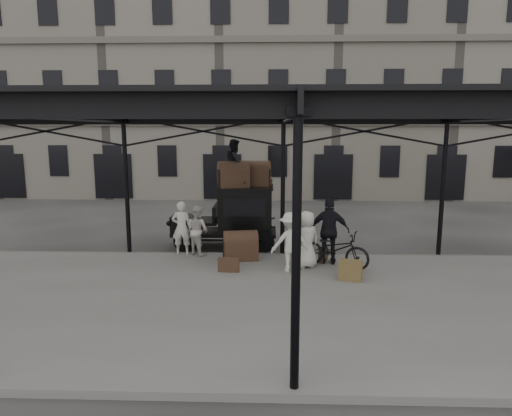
% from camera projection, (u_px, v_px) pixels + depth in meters
% --- Properties ---
extents(ground, '(120.00, 120.00, 0.00)m').
position_uv_depth(ground, '(284.00, 277.00, 12.83)').
color(ground, '#383533').
rests_on(ground, ground).
extents(platform, '(28.00, 8.00, 0.15)m').
position_uv_depth(platform, '(286.00, 301.00, 10.85)').
color(platform, slate).
rests_on(platform, ground).
extents(canopy, '(22.50, 9.00, 4.74)m').
position_uv_depth(canopy, '(288.00, 108.00, 10.35)').
color(canopy, black).
rests_on(canopy, ground).
extents(building_frontage, '(64.00, 8.00, 14.00)m').
position_uv_depth(building_frontage, '(277.00, 84.00, 29.36)').
color(building_frontage, slate).
rests_on(building_frontage, ground).
extents(taxi, '(3.65, 1.55, 2.18)m').
position_uv_depth(taxi, '(237.00, 214.00, 15.84)').
color(taxi, black).
rests_on(taxi, ground).
extents(porter_left, '(0.63, 0.42, 1.72)m').
position_uv_depth(porter_left, '(182.00, 228.00, 14.53)').
color(porter_left, beige).
rests_on(porter_left, platform).
extents(porter_midleft, '(0.97, 0.95, 1.58)m').
position_uv_depth(porter_midleft, '(198.00, 230.00, 14.53)').
color(porter_midleft, beige).
rests_on(porter_midleft, platform).
extents(porter_centre, '(0.96, 0.83, 1.66)m').
position_uv_depth(porter_centre, '(306.00, 239.00, 13.14)').
color(porter_centre, silver).
rests_on(porter_centre, platform).
extents(porter_official, '(1.23, 0.66, 1.99)m').
position_uv_depth(porter_official, '(329.00, 231.00, 13.48)').
color(porter_official, black).
rests_on(porter_official, platform).
extents(porter_right, '(1.21, 0.86, 1.69)m').
position_uv_depth(porter_right, '(290.00, 242.00, 12.76)').
color(porter_right, silver).
rests_on(porter_right, platform).
extents(bicycle, '(2.18, 1.53, 1.09)m').
position_uv_depth(bicycle, '(334.00, 249.00, 13.18)').
color(bicycle, black).
rests_on(bicycle, platform).
extents(porter_roof, '(0.61, 0.78, 1.61)m').
position_uv_depth(porter_roof, '(235.00, 163.00, 15.44)').
color(porter_roof, black).
rests_on(porter_roof, taxi).
extents(steamer_trunk_roof_near, '(1.15, 0.89, 0.74)m').
position_uv_depth(steamer_trunk_roof_near, '(233.00, 176.00, 15.37)').
color(steamer_trunk_roof_near, '#4D3224').
rests_on(steamer_trunk_roof_near, taxi).
extents(steamer_trunk_roof_far, '(1.05, 0.73, 0.72)m').
position_uv_depth(steamer_trunk_roof_far, '(256.00, 175.00, 15.79)').
color(steamer_trunk_roof_far, '#4D3224').
rests_on(steamer_trunk_roof_far, taxi).
extents(steamer_trunk_platform, '(1.12, 0.79, 0.75)m').
position_uv_depth(steamer_trunk_platform, '(241.00, 247.00, 14.00)').
color(steamer_trunk_platform, '#4D3224').
rests_on(steamer_trunk_platform, platform).
extents(wicker_hamper, '(0.70, 0.60, 0.50)m').
position_uv_depth(wicker_hamper, '(350.00, 270.00, 12.16)').
color(wicker_hamper, olive).
rests_on(wicker_hamper, platform).
extents(suitcase_upright, '(0.36, 0.61, 0.45)m').
position_uv_depth(suitcase_upright, '(323.00, 254.00, 13.84)').
color(suitcase_upright, '#4D3224').
rests_on(suitcase_upright, platform).
extents(suitcase_flat, '(0.61, 0.20, 0.40)m').
position_uv_depth(suitcase_flat, '(229.00, 265.00, 12.81)').
color(suitcase_flat, '#4D3224').
rests_on(suitcase_flat, platform).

